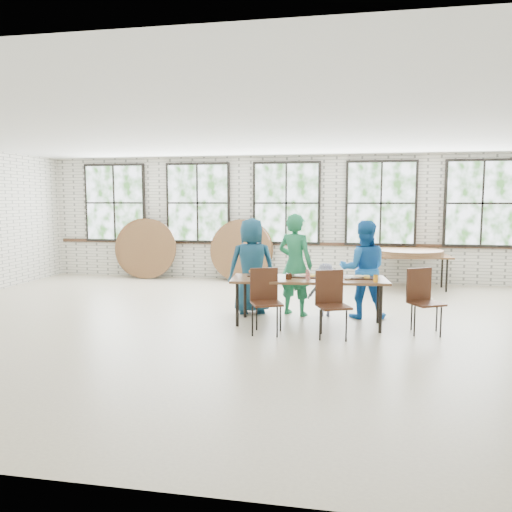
% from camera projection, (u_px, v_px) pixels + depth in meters
% --- Properties ---
extents(room, '(12.00, 12.00, 12.00)m').
position_uv_depth(room, '(286.00, 205.00, 11.93)').
color(room, beige).
rests_on(room, ground).
extents(dining_table, '(2.46, 1.02, 0.74)m').
position_uv_depth(dining_table, '(309.00, 281.00, 7.77)').
color(dining_table, brown).
rests_on(dining_table, ground).
extents(chair_near_left, '(0.54, 0.53, 0.95)m').
position_uv_depth(chair_near_left, '(265.00, 295.00, 7.35)').
color(chair_near_left, '#442516').
rests_on(chair_near_left, ground).
extents(chair_near_right, '(0.54, 0.54, 0.95)m').
position_uv_depth(chair_near_right, '(331.00, 298.00, 7.14)').
color(chair_near_right, '#442516').
rests_on(chair_near_right, ground).
extents(chair_spare, '(0.56, 0.56, 0.95)m').
position_uv_depth(chair_spare, '(422.00, 295.00, 7.34)').
color(chair_spare, '#442516').
rests_on(chair_spare, ground).
extents(adult_teal, '(0.93, 0.75, 1.65)m').
position_uv_depth(adult_teal, '(252.00, 266.00, 8.58)').
color(adult_teal, navy).
rests_on(adult_teal, ground).
extents(adult_green, '(0.74, 0.63, 1.73)m').
position_uv_depth(adult_green, '(295.00, 265.00, 8.44)').
color(adult_green, '#217F4F').
rests_on(adult_green, ground).
extents(toddler, '(0.62, 0.41, 0.90)m').
position_uv_depth(toddler, '(325.00, 290.00, 8.39)').
color(toddler, '#13163E').
rests_on(toddler, ground).
extents(adult_blue, '(0.82, 0.66, 1.62)m').
position_uv_depth(adult_blue, '(363.00, 269.00, 8.24)').
color(adult_blue, blue).
rests_on(adult_blue, ground).
extents(storage_table, '(1.85, 0.87, 0.74)m').
position_uv_depth(storage_table, '(408.00, 258.00, 10.95)').
color(storage_table, brown).
rests_on(storage_table, ground).
extents(tabletop_clutter, '(2.01, 0.61, 0.11)m').
position_uv_depth(tabletop_clutter, '(316.00, 277.00, 7.74)').
color(tabletop_clutter, black).
rests_on(tabletop_clutter, dining_table).
extents(round_tops_stacked, '(1.50, 1.50, 0.13)m').
position_uv_depth(round_tops_stacked, '(408.00, 252.00, 10.94)').
color(round_tops_stacked, brown).
rests_on(round_tops_stacked, storage_table).
extents(round_tops_leaning, '(4.05, 0.41, 1.49)m').
position_uv_depth(round_tops_leaning, '(192.00, 250.00, 12.23)').
color(round_tops_leaning, brown).
rests_on(round_tops_leaning, ground).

